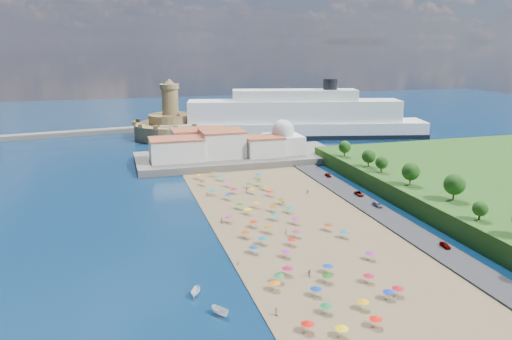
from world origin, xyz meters
name	(u,v)px	position (x,y,z in m)	size (l,w,h in m)	color
ground	(266,216)	(0.00, 0.00, 0.00)	(700.00, 700.00, 0.00)	#071938
terrace	(239,157)	(10.00, 73.00, 1.50)	(90.00, 36.00, 3.00)	#59544C
jetty	(179,146)	(-12.00, 108.00, 1.20)	(18.00, 70.00, 2.40)	#59544C
waterfront_buildings	(209,145)	(-3.05, 73.64, 7.88)	(57.00, 29.00, 11.00)	silver
domed_building	(283,139)	(30.00, 71.00, 8.97)	(16.00, 16.00, 15.00)	silver
fortress	(171,126)	(-12.00, 138.00, 6.68)	(40.00, 40.00, 32.40)	olive
cruise_ship	(294,120)	(54.16, 120.68, 9.49)	(147.82, 54.80, 32.06)	black
beach_parasols	(274,221)	(-1.25, -10.81, 2.15)	(30.06, 116.62, 2.20)	gray
beachgoers	(267,222)	(-2.37, -7.96, 1.13)	(38.13, 81.17, 1.88)	tan
moored_boats	(209,303)	(-27.08, -48.21, 0.82)	(6.75, 13.64, 1.72)	white
parked_cars	(369,200)	(36.00, 1.98, 1.33)	(2.30, 75.76, 1.30)	gray
hillside_trees	(427,180)	(49.08, -9.61, 10.21)	(11.70, 110.69, 8.05)	#382314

